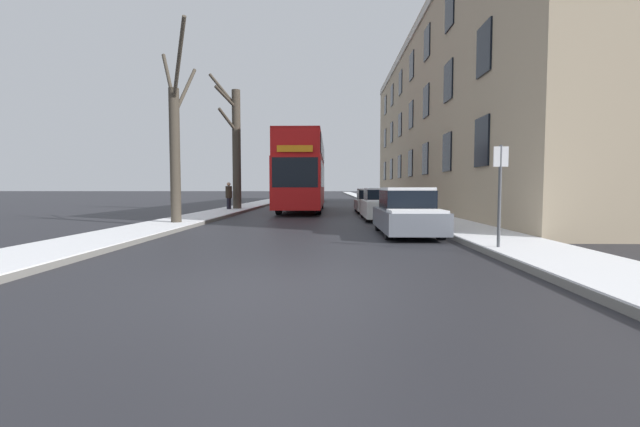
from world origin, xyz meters
TOP-DOWN VIEW (x-y plane):
  - ground_plane at (0.00, 0.00)m, footprint 320.00×320.00m
  - sidewalk_left at (-5.28, 53.00)m, footprint 2.12×130.00m
  - sidewalk_right at (5.28, 53.00)m, footprint 2.12×130.00m
  - terrace_facade_right at (10.84, 23.64)m, footprint 9.10×37.10m
  - bare_tree_left_0 at (-5.02, 9.81)m, footprint 1.99×3.97m
  - bare_tree_left_1 at (-5.11, 20.37)m, footprint 1.90×1.65m
  - double_decker_bus at (-0.94, 20.47)m, footprint 2.53×11.67m
  - parked_car_0 at (3.17, 7.13)m, footprint 1.68×4.26m
  - parked_car_1 at (3.17, 13.28)m, footprint 1.79×4.39m
  - parked_car_2 at (3.17, 18.78)m, footprint 1.79×4.18m
  - oncoming_van at (-0.91, 39.02)m, footprint 2.00×4.83m
  - pedestrian_left_sidewalk at (-5.38, 19.62)m, footprint 0.39×0.39m
  - street_sign_post at (4.52, 3.30)m, footprint 0.32×0.07m

SIDE VIEW (x-z plane):
  - ground_plane at x=0.00m, z-range 0.00..0.00m
  - sidewalk_left at x=-5.28m, z-range 0.00..0.16m
  - sidewalk_right at x=5.28m, z-range 0.00..0.16m
  - parked_car_2 at x=3.17m, z-range -0.06..1.35m
  - parked_car_1 at x=3.17m, z-range -0.05..1.39m
  - parked_car_0 at x=3.17m, z-range -0.06..1.41m
  - pedestrian_left_sidewalk at x=-5.38m, z-range 0.09..1.87m
  - oncoming_van at x=-0.91m, z-range 0.09..2.31m
  - street_sign_post at x=4.52m, z-range 0.18..2.58m
  - double_decker_bus at x=-0.94m, z-range 0.30..4.77m
  - bare_tree_left_0 at x=-5.02m, z-range -0.41..6.54m
  - bare_tree_left_1 at x=-5.11m, z-range -0.21..8.24m
  - terrace_facade_right at x=10.84m, z-range 0.00..12.38m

